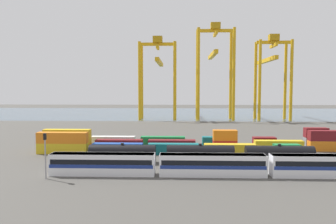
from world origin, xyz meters
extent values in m
plane|color=#4C4944|center=(0.00, 40.00, 0.00)|extent=(420.00, 420.00, 0.00)
cube|color=#475B6B|center=(0.00, 135.37, 0.00)|extent=(400.00, 110.00, 0.01)
cube|color=silver|center=(-21.67, -19.79, 1.95)|extent=(19.03, 3.10, 3.90)
cube|color=navy|center=(-21.67, -19.79, 1.85)|extent=(18.65, 3.14, 0.64)
cube|color=black|center=(-21.67, -19.79, 2.63)|extent=(18.27, 3.13, 0.90)
cube|color=slate|center=(-21.67, -19.79, 3.72)|extent=(18.84, 2.85, 0.36)
cube|color=silver|center=(-1.74, -19.79, 1.95)|extent=(19.03, 3.10, 3.90)
cube|color=navy|center=(-1.74, -19.79, 1.85)|extent=(18.65, 3.14, 0.64)
cube|color=black|center=(-1.74, -19.79, 2.63)|extent=(18.27, 3.13, 0.90)
cube|color=slate|center=(-1.74, -19.79, 3.72)|extent=(18.84, 2.85, 0.36)
cube|color=silver|center=(18.19, -19.79, 1.95)|extent=(19.03, 3.10, 3.90)
cube|color=navy|center=(18.19, -19.79, 1.85)|extent=(18.65, 3.14, 0.64)
cube|color=black|center=(18.19, -19.79, 2.63)|extent=(18.27, 3.13, 0.90)
cube|color=slate|center=(18.19, -19.79, 3.72)|extent=(18.84, 2.85, 0.36)
cube|color=#232326|center=(-19.76, -10.08, 0.55)|extent=(14.02, 2.50, 1.10)
cylinder|color=black|center=(-19.76, -10.08, 2.48)|extent=(14.02, 2.76, 2.76)
cylinder|color=black|center=(-19.76, -10.08, 4.04)|extent=(0.70, 0.70, 0.36)
cube|color=#232326|center=(-3.32, -10.08, 0.55)|extent=(14.02, 2.50, 1.10)
cylinder|color=black|center=(-3.32, -10.08, 2.48)|extent=(14.02, 2.76, 2.76)
cylinder|color=black|center=(-3.32, -10.08, 4.04)|extent=(0.70, 0.70, 0.36)
cube|color=#232326|center=(13.12, -10.08, 0.55)|extent=(14.02, 2.50, 1.10)
cylinder|color=black|center=(13.12, -10.08, 2.48)|extent=(14.02, 2.76, 2.76)
cylinder|color=black|center=(13.12, -10.08, 4.04)|extent=(0.70, 0.70, 0.36)
cylinder|color=gray|center=(-30.96, -22.87, 3.96)|extent=(0.24, 0.24, 7.93)
cube|color=black|center=(-30.96, -22.87, 7.43)|extent=(0.36, 0.60, 1.10)
cube|color=gold|center=(-36.03, -0.60, 1.30)|extent=(12.10, 2.44, 2.60)
cube|color=orange|center=(-36.03, -0.60, 3.90)|extent=(12.10, 2.44, 2.60)
cube|color=#1C4299|center=(-22.60, -0.60, 1.30)|extent=(12.10, 2.44, 2.60)
cube|color=#146066|center=(-9.17, -0.60, 1.30)|extent=(12.10, 2.44, 2.60)
cube|color=gold|center=(4.26, -0.60, 1.30)|extent=(12.10, 2.44, 2.60)
cube|color=#197538|center=(17.69, -0.60, 1.30)|extent=(6.04, 2.44, 2.60)
cube|color=gold|center=(-36.89, 5.20, 1.30)|extent=(12.10, 2.44, 2.60)
cube|color=gold|center=(-36.89, 5.20, 3.90)|extent=(12.10, 2.44, 2.60)
cube|color=maroon|center=(-23.29, 5.20, 1.30)|extent=(12.10, 2.44, 2.60)
cube|color=maroon|center=(-9.69, 5.20, 1.30)|extent=(12.10, 2.44, 2.60)
cube|color=#AD211C|center=(3.91, 5.20, 1.30)|extent=(6.04, 2.44, 2.60)
cube|color=orange|center=(3.91, 5.20, 3.90)|extent=(6.04, 2.44, 2.60)
cube|color=gold|center=(17.51, 5.20, 1.30)|extent=(12.10, 2.44, 2.60)
cube|color=orange|center=(31.11, 5.20, 1.30)|extent=(12.10, 2.44, 2.60)
cube|color=maroon|center=(31.11, 5.20, 3.90)|extent=(12.10, 2.44, 2.60)
cube|color=silver|center=(-26.07, 10.99, 1.30)|extent=(12.10, 2.44, 2.60)
cube|color=#197538|center=(-12.26, 10.99, 1.30)|extent=(12.10, 2.44, 2.60)
cube|color=#146066|center=(1.56, 10.99, 1.30)|extent=(6.04, 2.44, 2.60)
cube|color=maroon|center=(15.37, 10.99, 1.30)|extent=(6.04, 2.44, 2.60)
cube|color=slate|center=(29.19, 10.99, 1.30)|extent=(6.04, 2.44, 2.60)
cube|color=maroon|center=(29.19, 10.99, 3.90)|extent=(6.04, 2.44, 2.60)
cylinder|color=gold|center=(-27.95, 86.76, 19.72)|extent=(1.50, 1.50, 39.45)
cylinder|color=gold|center=(-10.24, 86.76, 19.72)|extent=(1.50, 1.50, 39.45)
cylinder|color=gold|center=(-27.95, 95.78, 19.72)|extent=(1.50, 1.50, 39.45)
cylinder|color=gold|center=(-10.24, 95.78, 19.72)|extent=(1.50, 1.50, 39.45)
cube|color=gold|center=(-19.09, 91.27, 38.65)|extent=(19.31, 1.20, 1.60)
cube|color=gold|center=(-19.09, 91.27, 37.05)|extent=(1.20, 10.63, 1.60)
cube|color=gold|center=(-19.09, 105.63, 30.57)|extent=(2.00, 41.04, 2.00)
cube|color=#A77A10|center=(-19.09, 91.27, 41.05)|extent=(4.80, 4.00, 3.20)
cylinder|color=gold|center=(1.53, 86.36, 23.04)|extent=(1.50, 1.50, 46.09)
cylinder|color=gold|center=(19.14, 86.36, 23.04)|extent=(1.50, 1.50, 46.09)
cylinder|color=gold|center=(1.53, 96.18, 23.04)|extent=(1.50, 1.50, 46.09)
cylinder|color=gold|center=(19.14, 96.18, 23.04)|extent=(1.50, 1.50, 46.09)
cube|color=gold|center=(10.33, 91.27, 45.29)|extent=(19.21, 1.20, 1.60)
cube|color=gold|center=(10.33, 91.27, 43.69)|extent=(1.20, 11.42, 1.60)
cube|color=gold|center=(10.33, 103.89, 34.40)|extent=(2.00, 36.05, 2.00)
cube|color=#A77A10|center=(10.33, 91.27, 47.69)|extent=(4.80, 4.00, 3.20)
cylinder|color=gold|center=(32.00, 86.65, 20.04)|extent=(1.50, 1.50, 40.08)
cylinder|color=gold|center=(47.52, 86.65, 20.04)|extent=(1.50, 1.50, 40.08)
cylinder|color=gold|center=(32.00, 95.89, 20.04)|extent=(1.50, 1.50, 40.08)
cylinder|color=gold|center=(47.52, 95.89, 20.04)|extent=(1.50, 1.50, 40.08)
cube|color=gold|center=(39.76, 91.27, 39.28)|extent=(17.12, 1.20, 1.60)
cube|color=gold|center=(39.76, 91.27, 37.68)|extent=(1.20, 10.85, 1.60)
cube|color=gold|center=(39.76, 104.29, 31.37)|extent=(2.00, 37.19, 2.00)
cube|color=#A77A10|center=(39.76, 91.27, 41.68)|extent=(4.80, 4.00, 3.20)
camera|label=1|loc=(-7.61, -78.23, 15.60)|focal=35.04mm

